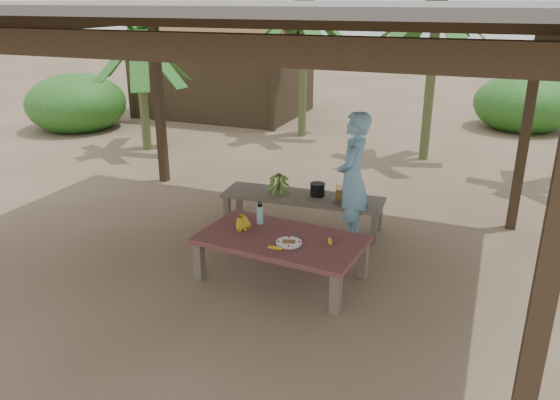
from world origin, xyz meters
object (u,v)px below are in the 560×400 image
at_px(cooking_pot, 317,190).
at_px(woman, 353,178).
at_px(work_table, 281,243).
at_px(water_flask, 260,214).
at_px(plate, 289,243).
at_px(ripe_banana_bunch, 239,221).
at_px(bench, 302,199).

height_order(cooking_pot, woman, woman).
height_order(work_table, water_flask, water_flask).
distance_m(plate, cooking_pot, 1.73).
bearing_deg(woman, cooking_pot, -118.35).
height_order(ripe_banana_bunch, cooking_pot, ripe_banana_bunch).
relative_size(plate, water_flask, 0.99).
distance_m(work_table, ripe_banana_bunch, 0.58).
xyz_separation_m(ripe_banana_bunch, plate, (0.70, -0.21, -0.06)).
bearing_deg(plate, cooking_pot, 97.96).
bearing_deg(ripe_banana_bunch, bench, 79.17).
height_order(plate, cooking_pot, cooking_pot).
bearing_deg(cooking_pot, work_table, -86.60).
relative_size(work_table, water_flask, 6.64).
bearing_deg(woman, bench, -107.11).
bearing_deg(water_flask, work_table, -36.55).
height_order(bench, water_flask, water_flask).
xyz_separation_m(cooking_pot, woman, (0.54, -0.25, 0.31)).
height_order(water_flask, cooking_pot, water_flask).
relative_size(work_table, ripe_banana_bunch, 7.23).
bearing_deg(woman, water_flask, -41.99).
bearing_deg(work_table, woman, 76.25).
xyz_separation_m(bench, ripe_banana_bunch, (-0.27, -1.43, 0.18)).
height_order(plate, water_flask, water_flask).
bearing_deg(work_table, ripe_banana_bunch, 177.84).
relative_size(bench, ripe_banana_bunch, 8.59).
xyz_separation_m(bench, cooking_pot, (0.19, 0.07, 0.14)).
xyz_separation_m(work_table, ripe_banana_bunch, (-0.55, 0.07, 0.14)).
distance_m(bench, cooking_pot, 0.25).
bearing_deg(ripe_banana_bunch, cooking_pot, 72.95).
relative_size(water_flask, woman, 0.17).
height_order(bench, ripe_banana_bunch, ripe_banana_bunch).
bearing_deg(plate, water_flask, 141.17).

